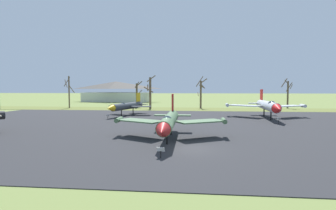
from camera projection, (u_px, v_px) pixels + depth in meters
name	position (u px, v px, depth m)	size (l,w,h in m)	color
ground_plane	(190.00, 149.00, 24.06)	(600.00, 600.00, 0.00)	olive
asphalt_apron	(192.00, 126.00, 39.33)	(86.27, 51.28, 0.05)	#28282B
grass_verge_strip	(194.00, 109.00, 70.74)	(146.27, 12.00, 0.06)	olive
jet_fighter_front_right	(268.00, 106.00, 48.55)	(14.51, 17.01, 5.22)	silver
info_placard_front_right	(279.00, 120.00, 40.72)	(0.63, 0.39, 1.07)	black
jet_fighter_rear_center	(127.00, 106.00, 54.11)	(9.09, 13.89, 4.45)	#33383D
info_placard_rear_center	(108.00, 116.00, 47.17)	(0.59, 0.36, 0.94)	black
jet_fighter_rear_left	(169.00, 121.00, 28.33)	(12.22, 14.17, 4.70)	#4C6B47
info_placard_rear_left	(161.00, 151.00, 20.81)	(0.63, 0.28, 0.89)	black
bare_tree_far_left	(69.00, 91.00, 74.95)	(2.64, 2.61, 8.83)	brown
bare_tree_left_of_center	(137.00, 94.00, 76.06)	(2.26, 1.84, 7.49)	brown
bare_tree_center	(150.00, 92.00, 72.02)	(2.83, 2.94, 8.97)	brown
bare_tree_right_of_center	(201.00, 92.00, 73.43)	(3.08, 2.90, 8.73)	brown
bare_tree_far_right	(288.00, 92.00, 73.53)	(2.97, 2.72, 8.22)	brown
visitor_building	(116.00, 92.00, 111.49)	(28.40, 13.14, 8.32)	beige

